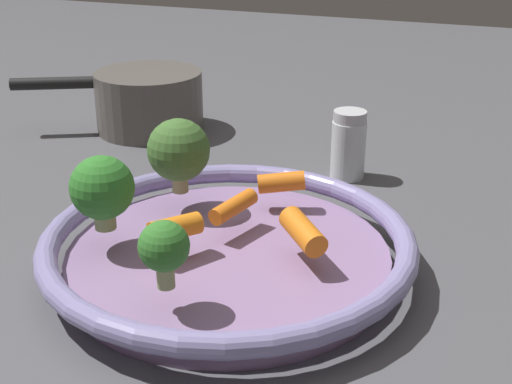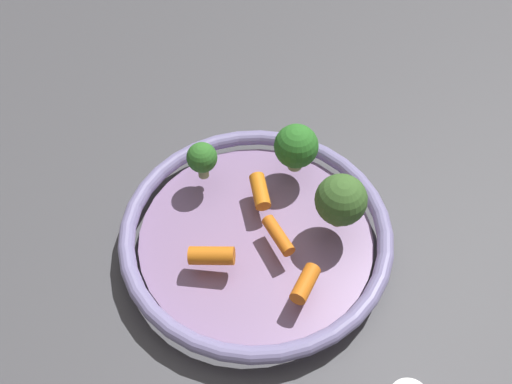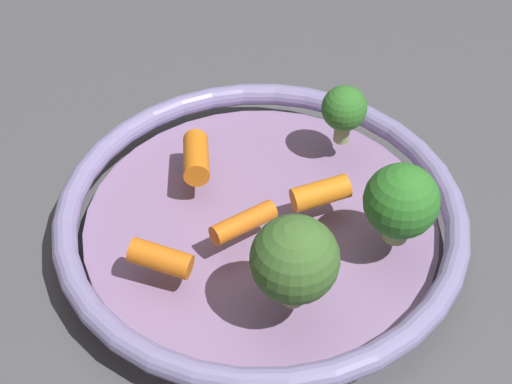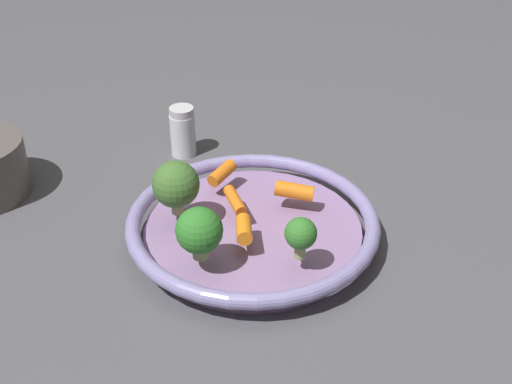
{
  "view_description": "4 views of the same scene",
  "coord_description": "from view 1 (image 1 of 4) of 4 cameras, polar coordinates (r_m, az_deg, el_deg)",
  "views": [
    {
      "loc": [
        0.21,
        -0.48,
        0.3
      ],
      "look_at": [
        0.02,
        0.03,
        0.07
      ],
      "focal_mm": 48.78,
      "sensor_mm": 36.0,
      "label": 1
    },
    {
      "loc": [
        0.26,
        0.28,
        0.59
      ],
      "look_at": [
        -0.02,
        -0.02,
        0.08
      ],
      "focal_mm": 40.94,
      "sensor_mm": 36.0,
      "label": 2
    },
    {
      "loc": [
        -0.25,
        0.32,
        0.45
      ],
      "look_at": [
        -0.0,
        0.01,
        0.06
      ],
      "focal_mm": 53.54,
      "sensor_mm": 36.0,
      "label": 3
    },
    {
      "loc": [
        -0.39,
        -0.56,
        0.51
      ],
      "look_at": [
        0.0,
        -0.01,
        0.08
      ],
      "focal_mm": 47.16,
      "sensor_mm": 36.0,
      "label": 4
    }
  ],
  "objects": [
    {
      "name": "ground_plane",
      "position": [
        0.6,
        -2.26,
        -6.46
      ],
      "size": [
        2.57,
        2.57,
        0.0
      ],
      "primitive_type": "plane",
      "color": "#4C4C51"
    },
    {
      "name": "serving_bowl",
      "position": [
        0.59,
        -2.29,
        -4.68
      ],
      "size": [
        0.32,
        0.32,
        0.04
      ],
      "color": "#8E709E",
      "rests_on": "ground_plane"
    },
    {
      "name": "baby_carrot_left",
      "position": [
        0.57,
        -6.64,
        -2.94
      ],
      "size": [
        0.04,
        0.05,
        0.02
      ],
      "primitive_type": "cylinder",
      "rotation": [
        1.51,
        0.0,
        5.72
      ],
      "color": "orange",
      "rests_on": "serving_bowl"
    },
    {
      "name": "baby_carrot_near_rim",
      "position": [
        0.65,
        2.09,
        0.81
      ],
      "size": [
        0.05,
        0.03,
        0.02
      ],
      "primitive_type": "cylinder",
      "rotation": [
        1.47,
        0.0,
        1.94
      ],
      "color": "orange",
      "rests_on": "serving_bowl"
    },
    {
      "name": "baby_carrot_center",
      "position": [
        0.61,
        -1.85,
        -1.2
      ],
      "size": [
        0.03,
        0.05,
        0.02
      ],
      "primitive_type": "cylinder",
      "rotation": [
        1.61,
        0.0,
        6.01
      ],
      "color": "orange",
      "rests_on": "serving_bowl"
    },
    {
      "name": "baby_carrot_right",
      "position": [
        0.56,
        3.9,
        -3.2
      ],
      "size": [
        0.05,
        0.05,
        0.02
      ],
      "primitive_type": "cylinder",
      "rotation": [
        1.48,
        0.0,
        3.9
      ],
      "color": "orange",
      "rests_on": "serving_bowl"
    },
    {
      "name": "broccoli_floret_edge",
      "position": [
        0.58,
        -12.5,
        0.28
      ],
      "size": [
        0.05,
        0.05,
        0.06
      ],
      "color": "#94AC66",
      "rests_on": "serving_bowl"
    },
    {
      "name": "broccoli_floret_mid",
      "position": [
        0.49,
        -7.55,
        -4.56
      ],
      "size": [
        0.04,
        0.04,
        0.05
      ],
      "color": "#97A966",
      "rests_on": "serving_bowl"
    },
    {
      "name": "broccoli_floret_large",
      "position": [
        0.64,
        -6.37,
        3.39
      ],
      "size": [
        0.06,
        0.06,
        0.07
      ],
      "color": "tan",
      "rests_on": "serving_bowl"
    },
    {
      "name": "salt_shaker",
      "position": [
        0.78,
        7.59,
        3.83
      ],
      "size": [
        0.04,
        0.04,
        0.08
      ],
      "color": "silver",
      "rests_on": "ground_plane"
    },
    {
      "name": "saucepan",
      "position": [
        0.95,
        -8.85,
        7.39
      ],
      "size": [
        0.23,
        0.16,
        0.08
      ],
      "color": "#56514C",
      "rests_on": "ground_plane"
    }
  ]
}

